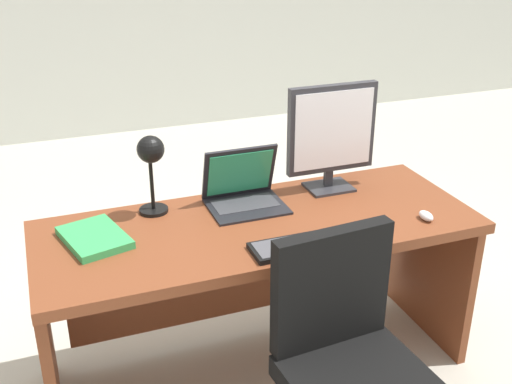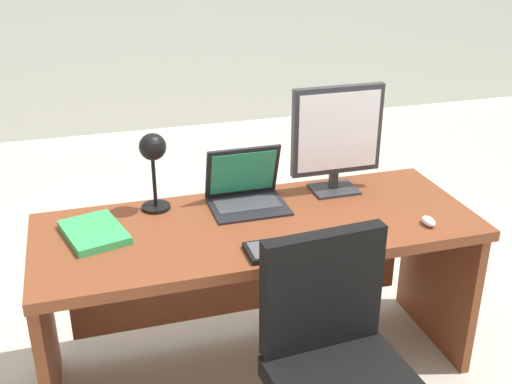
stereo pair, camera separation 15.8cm
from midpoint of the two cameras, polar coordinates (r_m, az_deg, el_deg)
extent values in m
plane|color=#B7B2A3|center=(4.15, -4.65, -2.69)|extent=(12.00, 12.00, 0.00)
cube|color=brown|center=(2.54, 2.01, -3.26)|extent=(1.78, 0.68, 0.04)
cube|color=brown|center=(2.63, -16.83, -12.68)|extent=(0.04, 0.60, 0.69)
cube|color=brown|center=(3.07, 17.59, -7.01)|extent=(0.04, 0.60, 0.69)
cube|color=brown|center=(2.91, 0.32, -6.79)|extent=(1.56, 0.02, 0.48)
cube|color=#2D2D33|center=(2.84, 8.66, 0.23)|extent=(0.20, 0.16, 0.01)
cube|color=#2D2D33|center=(2.83, 8.63, 1.14)|extent=(0.04, 0.02, 0.08)
cube|color=#2D2D33|center=(2.74, 9.02, 5.53)|extent=(0.41, 0.04, 0.39)
cube|color=white|center=(2.72, 9.20, 5.40)|extent=(0.36, 0.00, 0.34)
cube|color=black|center=(2.65, 1.08, -1.31)|extent=(0.32, 0.26, 0.01)
cube|color=#38383D|center=(2.67, 0.96, -1.02)|extent=(0.27, 0.14, 0.00)
cube|color=black|center=(2.68, 0.51, 1.86)|extent=(0.32, 0.09, 0.24)
cube|color=#2D9966|center=(2.67, 0.57, 1.76)|extent=(0.28, 0.07, 0.20)
cube|color=black|center=(2.34, 5.25, -5.05)|extent=(0.35, 0.15, 0.02)
cube|color=#47474C|center=(2.33, 5.26, -4.81)|extent=(0.32, 0.12, 0.00)
ellipsoid|color=silver|center=(2.61, 17.06, -2.57)|extent=(0.04, 0.08, 0.03)
cylinder|color=black|center=(2.66, -7.37, -1.38)|extent=(0.12, 0.12, 0.01)
cylinder|color=black|center=(2.61, -7.51, 1.07)|extent=(0.02, 0.02, 0.23)
sphere|color=black|center=(2.52, -7.59, 4.06)|extent=(0.11, 0.11, 0.11)
cube|color=green|center=(2.48, -12.72, -3.61)|extent=(0.27, 0.33, 0.03)
cube|color=black|center=(2.18, 8.13, -8.86)|extent=(0.44, 0.09, 0.44)
camera|label=1|loc=(0.08, -88.19, 0.82)|focal=44.12mm
camera|label=2|loc=(0.08, 91.81, -0.82)|focal=44.12mm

